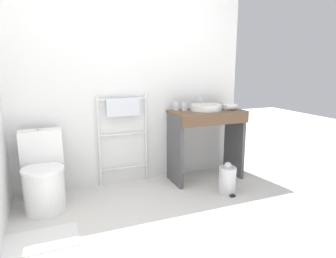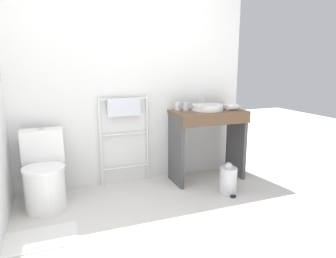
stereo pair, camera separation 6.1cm
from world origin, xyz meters
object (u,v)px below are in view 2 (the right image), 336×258
toilet (44,175)px  towel_radiator (124,120)px  sink_basin (207,107)px  hair_dryer (233,107)px  cup_near_wall (178,106)px  cup_near_edge (186,107)px  trash_bin (228,180)px

toilet → towel_radiator: towel_radiator is taller
toilet → towel_radiator: size_ratio=0.72×
sink_basin → hair_dryer: (0.29, -0.09, -0.00)m
cup_near_wall → cup_near_edge: size_ratio=1.06×
toilet → trash_bin: (1.83, -0.40, -0.17)m
toilet → cup_near_wall: cup_near_wall is taller
cup_near_wall → hair_dryer: cup_near_wall is taller
hair_dryer → cup_near_wall: bearing=160.5°
toilet → cup_near_wall: 1.62m
sink_basin → hair_dryer: hair_dryer is taller
cup_near_wall → trash_bin: 1.02m
cup_near_edge → hair_dryer: cup_near_edge is taller
cup_near_edge → trash_bin: size_ratio=0.27×
toilet → cup_near_edge: (1.58, 0.16, 0.57)m
cup_near_wall → hair_dryer: (0.61, -0.22, -0.01)m
towel_radiator → cup_near_edge: bearing=-10.1°
cup_near_edge → trash_bin: (0.25, -0.57, -0.74)m
cup_near_wall → cup_near_edge: 0.10m
cup_near_wall → hair_dryer: size_ratio=0.52×
sink_basin → trash_bin: sink_basin is taller
cup_near_edge → cup_near_wall: bearing=143.0°
toilet → cup_near_edge: 1.69m
towel_radiator → trash_bin: 1.33m
hair_dryer → cup_near_edge: bearing=163.5°
toilet → towel_radiator: (0.87, 0.29, 0.44)m
cup_near_edge → hair_dryer: (0.54, -0.16, -0.01)m
sink_basin → cup_near_wall: 0.35m
toilet → trash_bin: toilet is taller
sink_basin → cup_near_edge: 0.26m
toilet → cup_near_wall: size_ratio=7.57×
cup_near_edge → toilet: bearing=-174.0°
hair_dryer → trash_bin: size_ratio=0.55×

